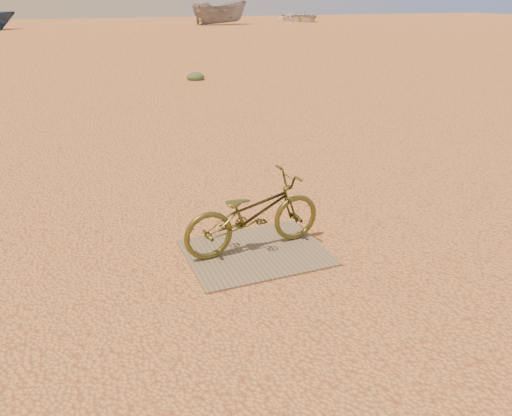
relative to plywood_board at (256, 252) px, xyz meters
name	(u,v)px	position (x,y,z in m)	size (l,w,h in m)	color
ground	(224,250)	(-0.28, 0.20, -0.01)	(120.00, 120.00, 0.00)	#DC9654
plywood_board	(256,252)	(0.00, 0.00, 0.00)	(1.41, 1.12, 0.02)	#76674D
bicycle	(253,213)	(0.00, 0.09, 0.41)	(0.52, 1.50, 0.79)	#4F5020
boat_mid_right	(220,13)	(13.07, 41.56, 1.00)	(1.97, 5.24, 2.03)	gray
boat_far_right	(301,16)	(22.56, 44.32, 0.49)	(3.46, 4.84, 1.00)	beige
kale_b	(196,80)	(2.50, 11.42, -0.01)	(0.56, 0.56, 0.31)	#526B45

